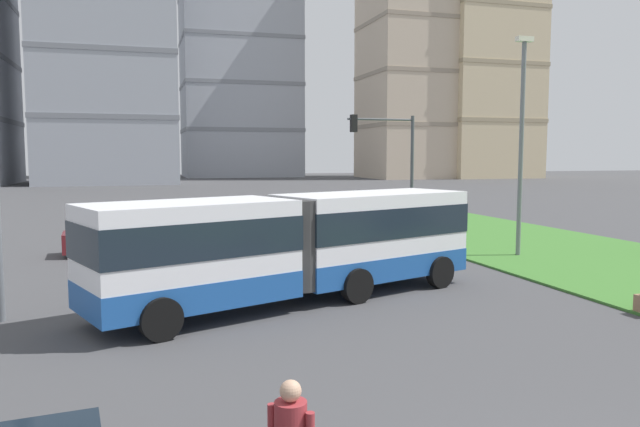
{
  "coord_description": "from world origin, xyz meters",
  "views": [
    {
      "loc": [
        -5.09,
        -4.61,
        4.16
      ],
      "look_at": [
        0.71,
        14.88,
        2.2
      ],
      "focal_mm": 34.05,
      "sensor_mm": 36.0,
      "label": 1
    }
  ],
  "objects_px": {
    "traffic_light_far_right": "(392,156)",
    "streetlight_median": "(521,138)",
    "car_maroon_sedan": "(118,236)",
    "apartment_tower_centre": "(239,44)",
    "articulated_bus": "(296,244)",
    "apartment_tower_eastcentre": "(419,27)",
    "apartment_tower_east": "(481,43)"
  },
  "relations": [
    {
      "from": "apartment_tower_centre",
      "to": "apartment_tower_eastcentre",
      "type": "relative_size",
      "value": 0.94
    },
    {
      "from": "apartment_tower_eastcentre",
      "to": "apartment_tower_centre",
      "type": "bearing_deg",
      "value": 152.02
    },
    {
      "from": "apartment_tower_east",
      "to": "articulated_bus",
      "type": "bearing_deg",
      "value": -123.89
    },
    {
      "from": "car_maroon_sedan",
      "to": "apartment_tower_eastcentre",
      "type": "relative_size",
      "value": 0.08
    },
    {
      "from": "articulated_bus",
      "to": "apartment_tower_east",
      "type": "xyz_separation_m",
      "value": [
        57.27,
        85.26,
        23.2
      ]
    },
    {
      "from": "apartment_tower_east",
      "to": "apartment_tower_eastcentre",
      "type": "bearing_deg",
      "value": 177.04
    },
    {
      "from": "articulated_bus",
      "to": "traffic_light_far_right",
      "type": "relative_size",
      "value": 1.98
    },
    {
      "from": "car_maroon_sedan",
      "to": "traffic_light_far_right",
      "type": "height_order",
      "value": "traffic_light_far_right"
    },
    {
      "from": "streetlight_median",
      "to": "traffic_light_far_right",
      "type": "bearing_deg",
      "value": 122.21
    },
    {
      "from": "streetlight_median",
      "to": "apartment_tower_eastcentre",
      "type": "bearing_deg",
      "value": 67.01
    },
    {
      "from": "articulated_bus",
      "to": "car_maroon_sedan",
      "type": "relative_size",
      "value": 2.63
    },
    {
      "from": "traffic_light_far_right",
      "to": "streetlight_median",
      "type": "relative_size",
      "value": 0.68
    },
    {
      "from": "streetlight_median",
      "to": "apartment_tower_eastcentre",
      "type": "height_order",
      "value": "apartment_tower_eastcentre"
    },
    {
      "from": "articulated_bus",
      "to": "apartment_tower_centre",
      "type": "bearing_deg",
      "value": 81.69
    },
    {
      "from": "car_maroon_sedan",
      "to": "streetlight_median",
      "type": "xyz_separation_m",
      "value": [
        15.77,
        -5.51,
        4.11
      ]
    },
    {
      "from": "traffic_light_far_right",
      "to": "streetlight_median",
      "type": "xyz_separation_m",
      "value": [
        3.36,
        -5.33,
        0.76
      ]
    },
    {
      "from": "traffic_light_far_right",
      "to": "streetlight_median",
      "type": "distance_m",
      "value": 6.35
    },
    {
      "from": "apartment_tower_centre",
      "to": "apartment_tower_east",
      "type": "height_order",
      "value": "apartment_tower_centre"
    },
    {
      "from": "car_maroon_sedan",
      "to": "streetlight_median",
      "type": "bearing_deg",
      "value": -19.26
    },
    {
      "from": "apartment_tower_east",
      "to": "streetlight_median",
      "type": "bearing_deg",
      "value": -120.09
    },
    {
      "from": "car_maroon_sedan",
      "to": "apartment_tower_east",
      "type": "xyz_separation_m",
      "value": [
        62.42,
        74.98,
        24.1
      ]
    },
    {
      "from": "articulated_bus",
      "to": "apartment_tower_east",
      "type": "distance_m",
      "value": 105.3
    },
    {
      "from": "traffic_light_far_right",
      "to": "apartment_tower_east",
      "type": "height_order",
      "value": "apartment_tower_east"
    },
    {
      "from": "articulated_bus",
      "to": "apartment_tower_eastcentre",
      "type": "xyz_separation_m",
      "value": [
        45.04,
        85.9,
        25.6
      ]
    },
    {
      "from": "car_maroon_sedan",
      "to": "apartment_tower_centre",
      "type": "xyz_separation_m",
      "value": [
        20.03,
        91.64,
        24.76
      ]
    },
    {
      "from": "car_maroon_sedan",
      "to": "apartment_tower_centre",
      "type": "height_order",
      "value": "apartment_tower_centre"
    },
    {
      "from": "streetlight_median",
      "to": "articulated_bus",
      "type": "bearing_deg",
      "value": -155.8
    },
    {
      "from": "apartment_tower_eastcentre",
      "to": "apartment_tower_east",
      "type": "distance_m",
      "value": 12.47
    },
    {
      "from": "apartment_tower_centre",
      "to": "articulated_bus",
      "type": "bearing_deg",
      "value": -98.31
    },
    {
      "from": "car_maroon_sedan",
      "to": "apartment_tower_centre",
      "type": "bearing_deg",
      "value": 77.67
    },
    {
      "from": "articulated_bus",
      "to": "streetlight_median",
      "type": "bearing_deg",
      "value": 24.2
    },
    {
      "from": "apartment_tower_centre",
      "to": "apartment_tower_east",
      "type": "bearing_deg",
      "value": -21.45
    }
  ]
}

